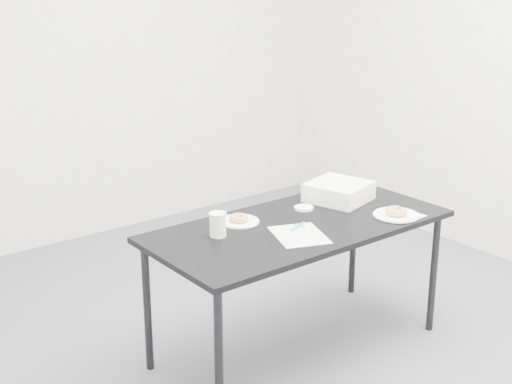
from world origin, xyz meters
TOP-DOWN VIEW (x-y plane):
  - floor at (0.00, 0.00)m, footprint 4.00×4.00m
  - wall_back at (0.00, 2.00)m, footprint 4.00×0.02m
  - wall_right at (2.00, 0.00)m, footprint 0.02×4.00m
  - table at (0.14, -0.13)m, footprint 1.49×0.70m
  - scorecard at (0.04, -0.25)m, footprint 0.31×0.34m
  - logo_patch at (0.12, -0.16)m, footprint 0.06×0.06m
  - pen at (0.10, -0.17)m, footprint 0.13×0.06m
  - napkin at (0.63, -0.38)m, footprint 0.17×0.17m
  - plate_near at (0.59, -0.36)m, footprint 0.23×0.23m
  - donut_near at (0.59, -0.36)m, footprint 0.12×0.12m
  - plate_far at (-0.08, 0.06)m, footprint 0.20×0.20m
  - donut_far at (-0.08, 0.06)m, footprint 0.11×0.11m
  - coffee_cup at (-0.27, -0.03)m, footprint 0.08×0.08m
  - cup_lid at (0.30, 0.01)m, footprint 0.10×0.10m
  - bakery_box at (0.54, 0.00)m, footprint 0.36×0.36m

SIDE VIEW (x-z plane):
  - floor at x=0.00m, z-range 0.00..0.00m
  - table at x=0.14m, z-range 0.29..0.97m
  - scorecard at x=0.04m, z-range 0.68..0.68m
  - napkin at x=0.63m, z-range 0.68..0.68m
  - plate_far at x=-0.08m, z-range 0.68..0.69m
  - logo_patch at x=0.12m, z-range 0.68..0.69m
  - plate_near at x=0.59m, z-range 0.68..0.69m
  - cup_lid at x=0.30m, z-range 0.68..0.69m
  - pen at x=0.10m, z-range 0.68..0.69m
  - donut_far at x=-0.08m, z-range 0.69..0.72m
  - donut_near at x=0.59m, z-range 0.69..0.73m
  - bakery_box at x=0.54m, z-range 0.68..0.78m
  - coffee_cup at x=-0.27m, z-range 0.68..0.79m
  - wall_back at x=0.00m, z-range 0.00..2.70m
  - wall_right at x=2.00m, z-range 0.00..2.70m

